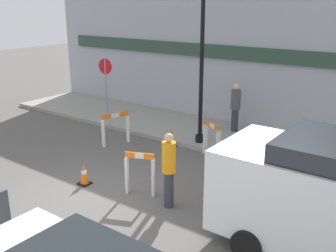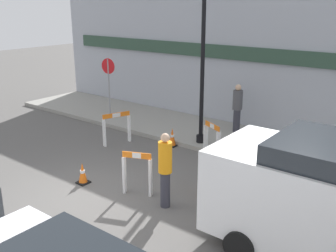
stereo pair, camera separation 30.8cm
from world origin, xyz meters
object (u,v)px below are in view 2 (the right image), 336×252
object	(u,v)px
stop_sign	(109,79)
person_pedestrian	(237,107)
streetlamp_post	(203,39)
person_worker	(165,168)

from	to	relation	value
stop_sign	person_pedestrian	distance (m)	5.09
person_pedestrian	stop_sign	bearing A→B (deg)	41.28
streetlamp_post	stop_sign	bearing A→B (deg)	177.61
streetlamp_post	person_worker	distance (m)	4.87
streetlamp_post	stop_sign	xyz separation A→B (m)	(-4.41, 0.18, -1.76)
person_pedestrian	person_worker	bearing A→B (deg)	125.40
stop_sign	person_pedestrian	bearing A→B (deg)	-171.20
person_worker	person_pedestrian	size ratio (longest dim) A/B	1.05
stop_sign	streetlamp_post	bearing A→B (deg)	168.91
person_worker	person_pedestrian	world-z (taller)	person_pedestrian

